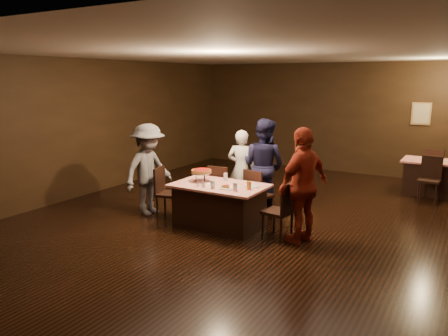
{
  "coord_description": "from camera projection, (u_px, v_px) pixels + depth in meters",
  "views": [
    {
      "loc": [
        3.51,
        -7.01,
        2.57
      ],
      "look_at": [
        -0.36,
        -0.44,
        1.0
      ],
      "focal_mm": 35.0,
      "sensor_mm": 36.0,
      "label": 1
    }
  ],
  "objects": [
    {
      "name": "room",
      "position": [
        254.0,
        103.0,
        7.75
      ],
      "size": [
        10.0,
        10.04,
        3.02
      ],
      "color": "black",
      "rests_on": "ground"
    },
    {
      "name": "main_table",
      "position": [
        219.0,
        206.0,
        7.61
      ],
      "size": [
        1.6,
        1.0,
        0.77
      ],
      "primitive_type": "cube",
      "color": "#B6190C",
      "rests_on": "ground"
    },
    {
      "name": "back_table",
      "position": [
        432.0,
        177.0,
        9.82
      ],
      "size": [
        1.3,
        0.9,
        0.77
      ],
      "primitive_type": "cube",
      "color": "red",
      "rests_on": "ground"
    },
    {
      "name": "chair_far_left",
      "position": [
        222.0,
        189.0,
        8.42
      ],
      "size": [
        0.45,
        0.45,
        0.95
      ],
      "primitive_type": "cube",
      "rotation": [
        0.0,
        0.0,
        3.21
      ],
      "color": "black",
      "rests_on": "ground"
    },
    {
      "name": "chair_far_right",
      "position": [
        259.0,
        194.0,
        8.03
      ],
      "size": [
        0.5,
        0.5,
        0.95
      ],
      "primitive_type": "cube",
      "rotation": [
        0.0,
        0.0,
        2.91
      ],
      "color": "black",
      "rests_on": "ground"
    },
    {
      "name": "chair_end_left",
      "position": [
        169.0,
        193.0,
        8.14
      ],
      "size": [
        0.5,
        0.5,
        0.95
      ],
      "primitive_type": "cube",
      "rotation": [
        0.0,
        0.0,
        1.8
      ],
      "color": "black",
      "rests_on": "ground"
    },
    {
      "name": "chair_end_right",
      "position": [
        278.0,
        210.0,
        7.05
      ],
      "size": [
        0.47,
        0.47,
        0.95
      ],
      "primitive_type": "cube",
      "rotation": [
        0.0,
        0.0,
        -1.71
      ],
      "color": "black",
      "rests_on": "ground"
    },
    {
      "name": "chair_back_near",
      "position": [
        429.0,
        179.0,
        9.21
      ],
      "size": [
        0.44,
        0.44,
        0.95
      ],
      "primitive_type": "cube",
      "rotation": [
        0.0,
        0.0,
        -0.04
      ],
      "color": "black",
      "rests_on": "ground"
    },
    {
      "name": "chair_back_far",
      "position": [
        435.0,
        169.0,
        10.31
      ],
      "size": [
        0.49,
        0.49,
        0.95
      ],
      "primitive_type": "cube",
      "rotation": [
        0.0,
        0.0,
        2.95
      ],
      "color": "black",
      "rests_on": "ground"
    },
    {
      "name": "diner_white_jacket",
      "position": [
        241.0,
        169.0,
        8.75
      ],
      "size": [
        0.64,
        0.49,
        1.58
      ],
      "primitive_type": "imported",
      "rotation": [
        0.0,
        0.0,
        3.35
      ],
      "color": "white",
      "rests_on": "ground"
    },
    {
      "name": "diner_navy_hoodie",
      "position": [
        263.0,
        166.0,
        8.41
      ],
      "size": [
        0.96,
        0.78,
        1.83
      ],
      "primitive_type": "imported",
      "rotation": [
        0.0,
        0.0,
        3.03
      ],
      "color": "#161633",
      "rests_on": "ground"
    },
    {
      "name": "diner_grey_knit",
      "position": [
        148.0,
        169.0,
        8.29
      ],
      "size": [
        0.76,
        1.18,
        1.74
      ],
      "primitive_type": "imported",
      "rotation": [
        0.0,
        0.0,
        1.47
      ],
      "color": "slate",
      "rests_on": "ground"
    },
    {
      "name": "diner_red_shirt",
      "position": [
        303.0,
        186.0,
        6.83
      ],
      "size": [
        0.77,
        1.17,
        1.85
      ],
      "primitive_type": "imported",
      "rotation": [
        0.0,
        0.0,
        -1.89
      ],
      "color": "maroon",
      "rests_on": "ground"
    },
    {
      "name": "pizza_stand",
      "position": [
        202.0,
        171.0,
        7.74
      ],
      "size": [
        0.38,
        0.38,
        0.22
      ],
      "color": "black",
      "rests_on": "main_table"
    },
    {
      "name": "plate_with_slice",
      "position": [
        227.0,
        187.0,
        7.25
      ],
      "size": [
        0.25,
        0.25,
        0.06
      ],
      "color": "white",
      "rests_on": "main_table"
    },
    {
      "name": "plate_empty",
      "position": [
        252.0,
        186.0,
        7.39
      ],
      "size": [
        0.25,
        0.25,
        0.01
      ],
      "primitive_type": "cylinder",
      "color": "white",
      "rests_on": "main_table"
    },
    {
      "name": "glass_front_left",
      "position": [
        213.0,
        185.0,
        7.24
      ],
      "size": [
        0.08,
        0.08,
        0.14
      ],
      "primitive_type": "cylinder",
      "color": "silver",
      "rests_on": "main_table"
    },
    {
      "name": "glass_front_right",
      "position": [
        235.0,
        187.0,
        7.08
      ],
      "size": [
        0.08,
        0.08,
        0.14
      ],
      "primitive_type": "cylinder",
      "color": "silver",
      "rests_on": "main_table"
    },
    {
      "name": "glass_amber",
      "position": [
        249.0,
        185.0,
        7.18
      ],
      "size": [
        0.08,
        0.08,
        0.14
      ],
      "primitive_type": "cylinder",
      "color": "#BF7F26",
      "rests_on": "main_table"
    },
    {
      "name": "glass_back",
      "position": [
        226.0,
        177.0,
        7.8
      ],
      "size": [
        0.08,
        0.08,
        0.14
      ],
      "primitive_type": "cylinder",
      "color": "silver",
      "rests_on": "main_table"
    },
    {
      "name": "condiments",
      "position": [
        202.0,
        184.0,
        7.37
      ],
      "size": [
        0.17,
        0.1,
        0.09
      ],
      "color": "silver",
      "rests_on": "main_table"
    },
    {
      "name": "napkin_center",
      "position": [
        235.0,
        186.0,
        7.38
      ],
      "size": [
        0.19,
        0.19,
        0.01
      ],
      "primitive_type": "cube",
      "rotation": [
        0.0,
        0.0,
        0.21
      ],
      "color": "white",
      "rests_on": "main_table"
    },
    {
      "name": "napkin_left",
      "position": [
        211.0,
        184.0,
        7.57
      ],
      "size": [
        0.21,
        0.21,
        0.01
      ],
      "primitive_type": "cube",
      "rotation": [
        0.0,
        0.0,
        -0.35
      ],
      "color": "white",
      "rests_on": "main_table"
    }
  ]
}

